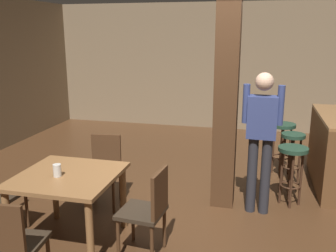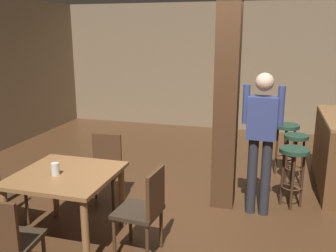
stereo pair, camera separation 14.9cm
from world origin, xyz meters
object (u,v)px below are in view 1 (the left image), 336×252
Objects in this scene: standing_person at (261,134)px; bar_stool_near at (292,161)px; chair_south at (12,243)px; bar_stool_mid at (292,147)px; bar_counter at (330,150)px; bar_stool_far at (282,136)px; napkin_cup at (57,170)px; dining_table at (68,185)px; chair_east at (149,208)px; chair_north at (104,167)px.

standing_person is 0.66m from bar_stool_near.
chair_south is 3.91m from bar_stool_mid.
bar_counter reaches higher than bar_stool_far.
bar_counter is 0.72m from bar_stool_far.
napkin_cup is 0.16× the size of bar_stool_far.
dining_table is at bearing 88.10° from chair_south.
bar_stool_near is (0.40, 0.31, -0.42)m from standing_person.
bar_stool_far is at bearing 62.64° from chair_east.
bar_stool_near is (1.43, 1.52, 0.07)m from chair_east.
bar_stool_far is (-0.07, 1.10, 0.03)m from bar_stool_near.
dining_table is 0.91m from chair_south.
dining_table is 3.41m from bar_stool_far.
bar_stool_near is (2.33, 2.38, 0.07)m from chair_south.
chair_north is 3.18m from bar_counter.
bar_stool_mid is (-0.52, -0.07, 0.03)m from bar_counter.
chair_south is at bearing -127.52° from bar_stool_mid.
napkin_cup is at bearing -141.32° from bar_counter.
bar_stool_near is (-0.57, -0.79, 0.05)m from bar_counter.
bar_stool_near is at bearing 33.37° from napkin_cup.
chair_east is 0.54× the size of bar_counter.
bar_stool_far is at bearing 49.22° from napkin_cup.
napkin_cup is 3.77m from bar_counter.
chair_north is 2.69m from bar_stool_mid.
chair_south reaches higher than bar_stool_near.
bar_stool_far is (0.33, 1.42, -0.39)m from standing_person.
chair_north is 1.98m from standing_person.
bar_counter reaches higher than chair_north.
napkin_cup is (-0.94, -0.04, 0.31)m from chair_east.
bar_counter reaches higher than chair_south.
bar_counter is at bearing 49.17° from chair_east.
bar_counter is (2.00, 2.31, 0.02)m from chair_east.
bar_stool_mid is at bearing 85.82° from bar_stool_near.
bar_stool_near is at bearing 46.78° from chair_east.
chair_north reaches higher than dining_table.
chair_north is 2.37m from bar_stool_near.
bar_stool_mid is at bearing 52.48° from chair_south.
bar_stool_mid is at bearing 66.21° from standing_person.
chair_north is 1.00× the size of chair_south.
bar_stool_mid is 0.40m from bar_stool_far.
dining_table is 1.12× the size of chair_south.
standing_person is at bearing -103.16° from bar_stool_far.
chair_south is (-0.03, -0.90, -0.13)m from dining_table.
napkin_cup is 0.16× the size of bar_stool_near.
napkin_cup is at bearing -130.78° from bar_stool_far.
napkin_cup is at bearing -147.63° from standing_person.
chair_south is at bearing -122.94° from bar_stool_far.
bar_counter is at bearing 25.39° from chair_north.
chair_north is (-0.00, 0.91, -0.13)m from dining_table.
standing_person is at bearing 49.63° from chair_east.
bar_stool_mid is (2.35, 2.20, -0.08)m from dining_table.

